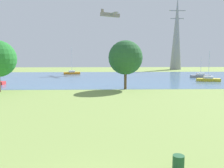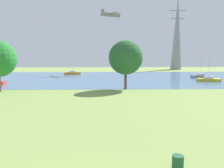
% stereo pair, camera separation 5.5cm
% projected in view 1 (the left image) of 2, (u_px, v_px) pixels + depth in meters
% --- Properties ---
extents(ground_plane, '(160.00, 160.00, 0.00)m').
position_uv_depth(ground_plane, '(97.00, 99.00, 30.01)').
color(ground_plane, '#7F994C').
extents(litter_bin, '(0.56, 0.56, 0.80)m').
position_uv_depth(litter_bin, '(178.00, 163.00, 11.16)').
color(litter_bin, '#1E512D').
rests_on(litter_bin, ground).
extents(water_surface, '(140.00, 40.00, 0.02)m').
position_uv_depth(water_surface, '(100.00, 78.00, 57.78)').
color(water_surface, '#4F749E').
rests_on(water_surface, ground).
extents(sailboat_gray, '(4.83, 1.61, 5.10)m').
position_uv_depth(sailboat_gray, '(200.00, 76.00, 58.57)').
color(sailboat_gray, gray).
rests_on(sailboat_gray, water_surface).
extents(sailboat_yellow, '(5.01, 2.45, 6.51)m').
position_uv_depth(sailboat_yellow, '(208.00, 79.00, 49.94)').
color(sailboat_yellow, yellow).
rests_on(sailboat_yellow, water_surface).
extents(sailboat_orange, '(4.99, 2.36, 8.05)m').
position_uv_depth(sailboat_orange, '(72.00, 73.00, 68.71)').
color(sailboat_orange, orange).
rests_on(sailboat_orange, water_surface).
extents(tree_west_near, '(5.59, 5.59, 8.00)m').
position_uv_depth(tree_west_near, '(126.00, 58.00, 37.80)').
color(tree_west_near, brown).
rests_on(tree_west_near, ground).
extents(electricity_pylon, '(6.40, 4.40, 28.40)m').
position_uv_depth(electricity_pylon, '(177.00, 33.00, 90.50)').
color(electricity_pylon, gray).
rests_on(electricity_pylon, ground).
extents(light_aircraft, '(6.20, 7.98, 2.10)m').
position_uv_depth(light_aircraft, '(110.00, 15.00, 71.76)').
color(light_aircraft, gray).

